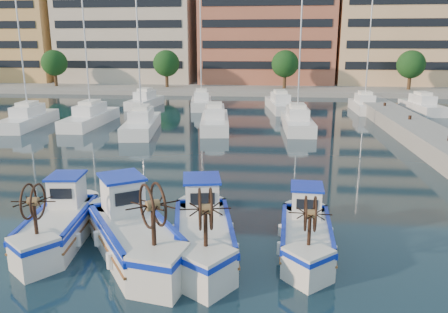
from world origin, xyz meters
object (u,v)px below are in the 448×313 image
at_px(fishing_boat_a, 59,221).
at_px(fishing_boat_c, 203,230).
at_px(fishing_boat_b, 133,231).
at_px(fishing_boat_d, 306,231).

xyz_separation_m(fishing_boat_a, fishing_boat_c, (5.22, -0.32, 0.05)).
xyz_separation_m(fishing_boat_b, fishing_boat_c, (2.26, 0.45, -0.05)).
bearing_deg(fishing_boat_b, fishing_boat_c, -22.80).
height_order(fishing_boat_b, fishing_boat_d, fishing_boat_b).
bearing_deg(fishing_boat_c, fishing_boat_b, -179.75).
relative_size(fishing_boat_a, fishing_boat_c, 0.93).
distance_m(fishing_boat_a, fishing_boat_d, 8.66).
xyz_separation_m(fishing_boat_c, fishing_boat_d, (3.44, 0.50, -0.10)).
relative_size(fishing_boat_a, fishing_boat_b, 0.89).
height_order(fishing_boat_b, fishing_boat_c, fishing_boat_b).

